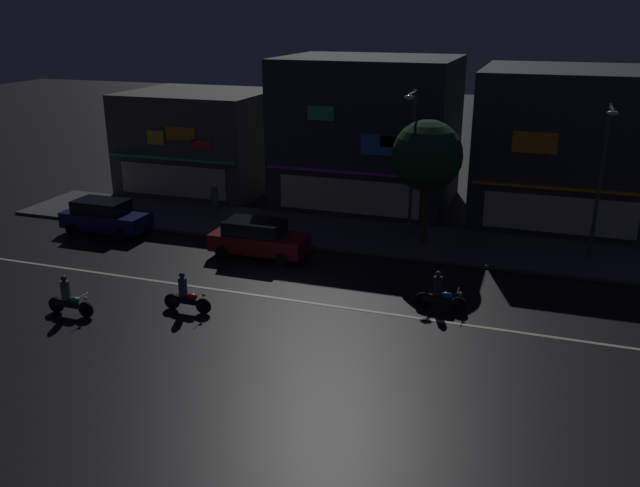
# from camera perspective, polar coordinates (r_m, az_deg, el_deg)

# --- Properties ---
(ground_plane) EXTENTS (140.00, 140.00, 0.00)m
(ground_plane) POSITION_cam_1_polar(r_m,az_deg,el_deg) (25.84, -4.38, -4.61)
(ground_plane) COLOR black
(lane_divider_stripe) EXTENTS (33.13, 0.16, 0.01)m
(lane_divider_stripe) POSITION_cam_1_polar(r_m,az_deg,el_deg) (25.84, -4.38, -4.59)
(lane_divider_stripe) COLOR beige
(lane_divider_stripe) RESTS_ON ground
(sidewalk_far) EXTENTS (34.87, 4.89, 0.14)m
(sidewalk_far) POSITION_cam_1_polar(r_m,az_deg,el_deg) (33.02, 1.19, 0.96)
(sidewalk_far) COLOR #4C4C4F
(sidewalk_far) RESTS_ON ground
(storefront_left_block) EXTENTS (8.76, 9.02, 7.76)m
(storefront_left_block) POSITION_cam_1_polar(r_m,az_deg,el_deg) (37.36, 20.25, 7.97)
(storefront_left_block) COLOR #383A3F
(storefront_left_block) RESTS_ON ground
(storefront_center_block) EXTENTS (9.46, 7.86, 8.14)m
(storefront_center_block) POSITION_cam_1_polar(r_m,az_deg,el_deg) (37.94, 4.16, 9.55)
(storefront_center_block) COLOR #383A3F
(storefront_center_block) RESTS_ON ground
(storefront_right_block) EXTENTS (8.38, 7.29, 5.95)m
(storefront_right_block) POSITION_cam_1_polar(r_m,az_deg,el_deg) (41.73, -10.16, 8.66)
(storefront_right_block) COLOR #56514C
(storefront_right_block) RESTS_ON ground
(streetlamp_west) EXTENTS (0.44, 1.64, 6.94)m
(streetlamp_west) POSITION_cam_1_polar(r_m,az_deg,el_deg) (31.52, 7.86, 7.76)
(streetlamp_west) COLOR #47494C
(streetlamp_west) RESTS_ON sidewalk_far
(streetlamp_mid) EXTENTS (0.44, 1.64, 6.72)m
(streetlamp_mid) POSITION_cam_1_polar(r_m,az_deg,el_deg) (30.46, 23.01, 5.79)
(streetlamp_mid) COLOR #47494C
(streetlamp_mid) RESTS_ON sidewalk_far
(pedestrian_on_sidewalk) EXTENTS (0.37, 0.37, 1.85)m
(pedestrian_on_sidewalk) POSITION_cam_1_polar(r_m,az_deg,el_deg) (35.28, -9.00, 3.50)
(pedestrian_on_sidewalk) COLOR #4C664C
(pedestrian_on_sidewalk) RESTS_ON sidewalk_far
(street_tree) EXTENTS (3.19, 3.19, 5.83)m
(street_tree) POSITION_cam_1_polar(r_m,az_deg,el_deg) (30.24, 9.18, 7.43)
(street_tree) COLOR #473323
(street_tree) RESTS_ON sidewalk_far
(parked_car_near_kerb) EXTENTS (4.30, 1.98, 1.67)m
(parked_car_near_kerb) POSITION_cam_1_polar(r_m,az_deg,el_deg) (29.82, -5.33, 0.47)
(parked_car_near_kerb) COLOR maroon
(parked_car_near_kerb) RESTS_ON ground
(parked_car_trailing) EXTENTS (4.30, 1.98, 1.67)m
(parked_car_trailing) POSITION_cam_1_polar(r_m,az_deg,el_deg) (34.61, -17.96, 2.26)
(parked_car_trailing) COLOR navy
(parked_car_trailing) RESTS_ON ground
(motorcycle_following) EXTENTS (1.90, 0.60, 1.52)m
(motorcycle_following) POSITION_cam_1_polar(r_m,az_deg,el_deg) (24.86, 10.23, -4.28)
(motorcycle_following) COLOR black
(motorcycle_following) RESTS_ON ground
(motorcycle_opposite_lane) EXTENTS (1.90, 0.60, 1.52)m
(motorcycle_opposite_lane) POSITION_cam_1_polar(r_m,az_deg,el_deg) (24.85, -11.44, -4.37)
(motorcycle_opposite_lane) COLOR black
(motorcycle_opposite_lane) RESTS_ON ground
(motorcycle_trailing_far) EXTENTS (1.90, 0.60, 1.52)m
(motorcycle_trailing_far) POSITION_cam_1_polar(r_m,az_deg,el_deg) (25.74, -20.75, -4.44)
(motorcycle_trailing_far) COLOR black
(motorcycle_trailing_far) RESTS_ON ground
(traffic_cone) EXTENTS (0.36, 0.36, 0.55)m
(traffic_cone) POSITION_cam_1_polar(r_m,az_deg,el_deg) (30.97, -5.79, 0.01)
(traffic_cone) COLOR orange
(traffic_cone) RESTS_ON ground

